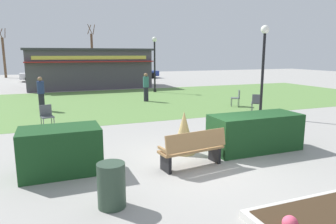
{
  "coord_description": "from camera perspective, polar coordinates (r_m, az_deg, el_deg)",
  "views": [
    {
      "loc": [
        -3.56,
        -6.72,
        2.8
      ],
      "look_at": [
        -0.14,
        2.11,
        1.0
      ],
      "focal_mm": 32.78,
      "sensor_mm": 36.0,
      "label": 1
    }
  ],
  "objects": [
    {
      "name": "lawn_patch",
      "position": [
        18.51,
        -9.85,
        1.91
      ],
      "size": [
        36.0,
        12.0,
        0.01
      ],
      "primitive_type": "cube",
      "color": "#5B8442",
      "rests_on": "ground_plane"
    },
    {
      "name": "person_strolling",
      "position": [
        18.34,
        -4.12,
        4.67
      ],
      "size": [
        0.34,
        0.34,
        1.69
      ],
      "rotation": [
        0.0,
        0.0,
        5.88
      ],
      "color": "#23232D",
      "rests_on": "ground_plane"
    },
    {
      "name": "ornamental_grass_behind_right",
      "position": [
        9.89,
        10.04,
        -3.02
      ],
      "size": [
        0.68,
        0.68,
        0.95
      ],
      "primitive_type": "cone",
      "color": "tan",
      "rests_on": "ground_plane"
    },
    {
      "name": "ornamental_grass_behind_left",
      "position": [
        8.72,
        2.99,
        -3.82
      ],
      "size": [
        0.66,
        0.66,
        1.22
      ],
      "primitive_type": "cone",
      "color": "tan",
      "rests_on": "ground_plane"
    },
    {
      "name": "food_kiosk",
      "position": [
        26.92,
        -14.47,
        7.92
      ],
      "size": [
        9.89,
        5.16,
        3.22
      ],
      "color": "#47424C",
      "rests_on": "ground_plane"
    },
    {
      "name": "hedge_right",
      "position": [
        9.38,
        15.86,
        -3.64
      ],
      "size": [
        2.68,
        1.1,
        1.07
      ],
      "primitive_type": "cube",
      "color": "#19421E",
      "rests_on": "ground_plane"
    },
    {
      "name": "hedge_left",
      "position": [
        7.74,
        -19.32,
        -6.76
      ],
      "size": [
        1.84,
        1.1,
        1.1
      ],
      "primitive_type": "cube",
      "color": "#19421E",
      "rests_on": "ground_plane"
    },
    {
      "name": "parked_car_east_slot",
      "position": [
        36.17,
        -5.34,
        7.3
      ],
      "size": [
        4.24,
        2.14,
        1.2
      ],
      "color": "navy",
      "rests_on": "ground_plane"
    },
    {
      "name": "lamppost_far",
      "position": [
        22.77,
        -2.5,
        10.09
      ],
      "size": [
        0.36,
        0.36,
        4.01
      ],
      "color": "black",
      "rests_on": "ground_plane"
    },
    {
      "name": "lamppost_mid",
      "position": [
        14.18,
        17.3,
        9.21
      ],
      "size": [
        0.36,
        0.36,
        4.01
      ],
      "color": "black",
      "rests_on": "ground_plane"
    },
    {
      "name": "ground_plane",
      "position": [
        8.1,
        6.41,
        -9.54
      ],
      "size": [
        80.0,
        80.0,
        0.0
      ],
      "primitive_type": "plane",
      "color": "#999691"
    },
    {
      "name": "person_standing",
      "position": [
        16.56,
        -22.54,
        3.22
      ],
      "size": [
        0.34,
        0.34,
        1.69
      ],
      "rotation": [
        0.0,
        0.0,
        5.01
      ],
      "color": "#23232D",
      "rests_on": "ground_plane"
    },
    {
      "name": "tree_right_bg",
      "position": [
        38.3,
        -13.92,
        10.36
      ],
      "size": [
        0.91,
        0.96,
        6.19
      ],
      "color": "brown",
      "rests_on": "ground_plane"
    },
    {
      "name": "tree_left_bg",
      "position": [
        41.42,
        -28.2,
        9.1
      ],
      "size": [
        0.91,
        0.96,
        5.73
      ],
      "color": "brown",
      "rests_on": "ground_plane"
    },
    {
      "name": "parked_car_west_slot",
      "position": [
        34.8,
        -22.48,
        6.4
      ],
      "size": [
        4.29,
        2.23,
        1.2
      ],
      "color": "silver",
      "rests_on": "ground_plane"
    },
    {
      "name": "parked_car_center_slot",
      "position": [
        35.1,
        -13.64,
        6.94
      ],
      "size": [
        4.36,
        2.38,
        1.2
      ],
      "color": "maroon",
      "rests_on": "ground_plane"
    },
    {
      "name": "cafe_chair_west",
      "position": [
        12.56,
        -21.65,
        -0.43
      ],
      "size": [
        0.53,
        0.53,
        0.89
      ],
      "color": "#4C5156",
      "rests_on": "ground_plane"
    },
    {
      "name": "cafe_chair_east",
      "position": [
        16.94,
        12.69,
        2.79
      ],
      "size": [
        0.59,
        0.59,
        0.89
      ],
      "color": "#4C5156",
      "rests_on": "ground_plane"
    },
    {
      "name": "trash_bin",
      "position": [
        5.89,
        -10.47,
        -13.25
      ],
      "size": [
        0.52,
        0.52,
        0.85
      ],
      "primitive_type": "cylinder",
      "color": "#2D4233",
      "rests_on": "ground_plane"
    },
    {
      "name": "cafe_chair_center",
      "position": [
        15.44,
        16.12,
        1.88
      ],
      "size": [
        0.6,
        0.6,
        0.89
      ],
      "color": "#4C5156",
      "rests_on": "ground_plane"
    },
    {
      "name": "park_bench",
      "position": [
        7.69,
        4.65,
        -6.83
      ],
      "size": [
        1.75,
        0.74,
        0.95
      ],
      "color": "#9E7547",
      "rests_on": "ground_plane"
    }
  ]
}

